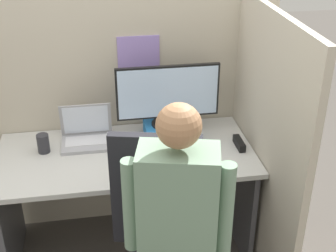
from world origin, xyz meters
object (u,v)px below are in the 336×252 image
person (183,232)px  pen_cup (43,143)px  monitor (168,95)px  office_chair (168,248)px  laptop (87,136)px  paper_box (168,130)px  carrot_toy (119,166)px  stapler (239,143)px

person → pen_cup: size_ratio=12.26×
monitor → office_chair: bearing=-99.5°
laptop → office_chair: bearing=-66.2°
paper_box → person: size_ratio=0.21×
paper_box → carrot_toy: bearing=-134.9°
laptop → carrot_toy: 0.37m
laptop → office_chair: (0.36, -0.81, -0.20)m
pen_cup → office_chair: bearing=-50.6°
pen_cup → laptop: bearing=15.6°
person → stapler: bearing=57.5°
pen_cup → paper_box: bearing=4.8°
carrot_toy → laptop: bearing=116.6°
stapler → carrot_toy: 0.74m
monitor → pen_cup: size_ratio=5.47×
paper_box → laptop: bearing=179.2°
carrot_toy → person: size_ratio=0.09×
laptop → pen_cup: size_ratio=2.71×
stapler → office_chair: size_ratio=0.13×
laptop → pen_cup: laptop is taller
laptop → carrot_toy: laptop is taller
stapler → pen_cup: pen_cup is taller
paper_box → person: bearing=-95.7°
office_chair → person: 0.28m
monitor → person: size_ratio=0.45×
monitor → laptop: (-0.49, 0.00, -0.23)m
office_chair → person: person is taller
monitor → office_chair: (-0.14, -0.81, -0.44)m
paper_box → laptop: (-0.49, 0.01, 0.00)m
monitor → laptop: bearing=179.5°
pen_cup → carrot_toy: bearing=-32.3°
office_chair → pen_cup: office_chair is taller
stapler → laptop: bearing=167.4°
stapler → office_chair: (-0.53, -0.61, -0.18)m
carrot_toy → pen_cup: (-0.42, 0.26, 0.03)m
paper_box → office_chair: office_chair is taller
paper_box → office_chair: 0.84m
office_chair → pen_cup: bearing=129.4°
monitor → pen_cup: bearing=-174.9°
monitor → stapler: 0.51m
office_chair → person: size_ratio=0.81×
office_chair → person: bearing=-76.4°
person → pen_cup: person is taller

